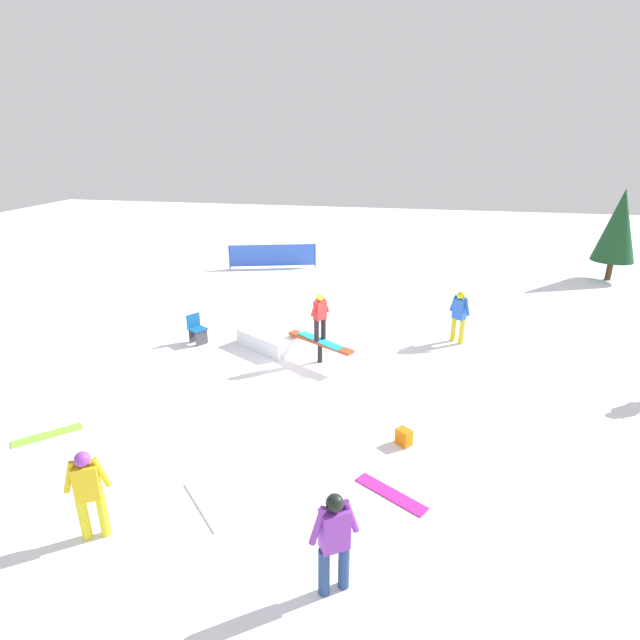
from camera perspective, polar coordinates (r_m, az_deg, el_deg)
The scene contains 14 objects.
ground_plane at distance 13.73m, azimuth 0.00°, elevation -4.81°, with size 60.00×60.00×0.00m, color white.
rail_feature at distance 13.51m, azimuth 0.00°, elevation -2.77°, with size 2.00×1.35×0.63m.
snow_kicker_ramp at distance 14.77m, azimuth -5.06°, elevation -1.99°, with size 1.80×1.50×0.47m, color white.
main_rider_on_rail at distance 13.23m, azimuth 0.00°, elevation 0.19°, with size 1.42×1.11×1.34m.
bystander_yellow at distance 8.65m, azimuth -24.94°, elevation -17.25°, with size 0.65×0.37×1.54m.
bystander_blue at distance 15.22m, azimuth 15.62°, elevation 0.64°, with size 0.60×0.50×1.59m.
bystander_purple at distance 7.17m, azimuth 1.65°, elevation -23.69°, with size 0.66×0.47×1.60m.
loose_snowboard_magenta at distance 9.27m, azimuth 8.09°, elevation -19.08°, with size 1.38×0.28×0.02m, color #CA2497.
loose_snowboard_lime at distance 12.05m, azimuth -28.69°, elevation -11.45°, with size 1.32×0.28×0.02m, color #84CE36.
loose_snowboard_white at distance 9.19m, azimuth -12.87°, elevation -19.85°, with size 1.40×0.28×0.02m, color white.
folding_chair at distance 15.23m, azimuth -13.90°, elevation -1.10°, with size 0.61×0.61×0.88m.
backpack_on_snow at distance 10.43m, azimuth 9.57°, elevation -13.04°, with size 0.30×0.22×0.34m, color orange.
safety_fence at distance 23.21m, azimuth -5.44°, elevation 7.36°, with size 3.84×1.16×1.10m.
pine_tree_far at distance 24.20m, azimuth 30.96°, elevation 9.24°, with size 1.67×1.67×3.80m.
Camera 1 is at (2.44, -12.15, 5.91)m, focal length 28.00 mm.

